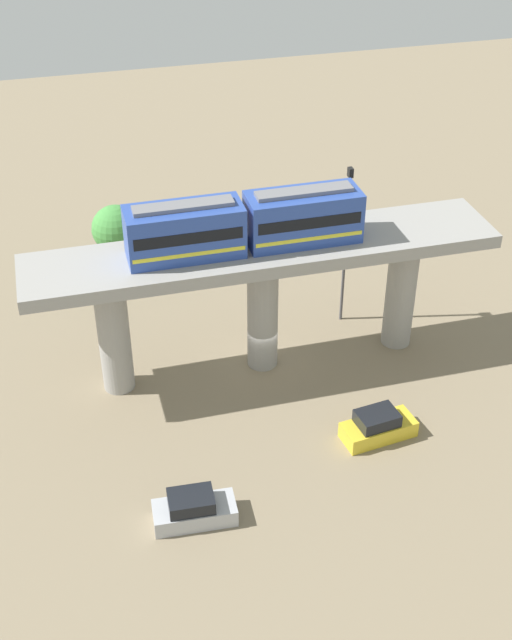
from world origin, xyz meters
The scene contains 7 objects.
ground_plane centered at (0.00, 0.00, 0.00)m, with size 120.00×120.00×0.00m, color #84755B.
viaduct centered at (0.00, 0.00, 6.39)m, with size 5.20×28.00×8.59m.
train centered at (0.00, 1.08, 10.13)m, with size 2.64×13.55×3.24m.
parked_car_yellow centered at (-8.36, -4.51, 0.74)m, with size 2.34×4.40×1.76m.
parked_car_silver centered at (-11.82, 6.82, 0.74)m, with size 2.04×4.30×1.76m.
tree_near_viaduct centered at (13.70, 7.33, 3.50)m, with size 3.50×3.50×5.27m.
signal_post centered at (3.40, -6.48, 6.13)m, with size 0.44×0.28×11.19m.
Camera 1 is at (-41.24, 11.37, 32.78)m, focal length 47.37 mm.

